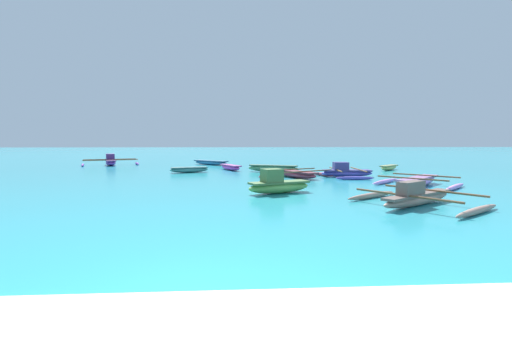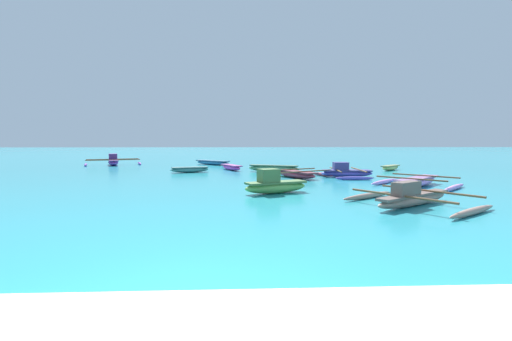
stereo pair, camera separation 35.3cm
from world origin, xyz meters
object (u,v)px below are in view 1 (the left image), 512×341
(moored_boat_1, at_px, (278,185))
(moored_boat_10, at_px, (418,181))
(moored_boat_2, at_px, (211,162))
(moored_boat_7, at_px, (346,172))
(moored_boat_8, at_px, (189,169))
(moored_boat_5, at_px, (417,198))
(moored_boat_6, at_px, (273,168))
(moored_boat_4, at_px, (111,162))
(moored_boat_9, at_px, (297,174))
(moored_boat_3, at_px, (389,167))
(moored_boat_0, at_px, (230,167))

(moored_boat_1, xyz_separation_m, moored_boat_10, (6.67, 1.74, -0.13))
(moored_boat_2, xyz_separation_m, moored_boat_7, (8.54, -10.64, 0.06))
(moored_boat_1, height_order, moored_boat_8, moored_boat_1)
(moored_boat_1, height_order, moored_boat_5, moored_boat_1)
(moored_boat_1, height_order, moored_boat_6, moored_boat_1)
(moored_boat_4, relative_size, moored_boat_9, 1.12)
(moored_boat_4, distance_m, moored_boat_7, 20.17)
(moored_boat_4, bearing_deg, moored_boat_10, 30.22)
(moored_boat_1, bearing_deg, moored_boat_9, 50.25)
(moored_boat_3, relative_size, moored_boat_6, 0.58)
(moored_boat_3, relative_size, moored_boat_10, 0.47)
(moored_boat_3, distance_m, moored_boat_10, 9.05)
(moored_boat_3, height_order, moored_boat_10, moored_boat_10)
(moored_boat_5, height_order, moored_boat_9, moored_boat_5)
(moored_boat_2, distance_m, moored_boat_6, 8.74)
(moored_boat_6, bearing_deg, moored_boat_5, -51.42)
(moored_boat_5, xyz_separation_m, moored_boat_8, (-8.84, 12.18, -0.05))
(moored_boat_7, height_order, moored_boat_9, moored_boat_7)
(moored_boat_3, bearing_deg, moored_boat_6, 146.09)
(moored_boat_0, bearing_deg, moored_boat_9, 9.75)
(moored_boat_2, relative_size, moored_boat_6, 0.98)
(moored_boat_6, bearing_deg, moored_boat_3, 30.97)
(moored_boat_0, height_order, moored_boat_2, moored_boat_2)
(moored_boat_5, bearing_deg, moored_boat_10, 27.28)
(moored_boat_0, distance_m, moored_boat_7, 8.43)
(moored_boat_7, distance_m, moored_boat_9, 3.00)
(moored_boat_3, relative_size, moored_boat_8, 0.77)
(moored_boat_2, relative_size, moored_boat_8, 1.30)
(moored_boat_3, distance_m, moored_boat_9, 8.90)
(moored_boat_1, height_order, moored_boat_2, moored_boat_1)
(moored_boat_9, distance_m, moored_boat_10, 6.27)
(moored_boat_10, bearing_deg, moored_boat_2, 82.17)
(moored_boat_1, bearing_deg, moored_boat_5, -57.05)
(moored_boat_2, distance_m, moored_boat_8, 7.42)
(moored_boat_5, distance_m, moored_boat_7, 8.93)
(moored_boat_4, xyz_separation_m, moored_boat_6, (13.24, -7.42, -0.06))
(moored_boat_7, xyz_separation_m, moored_boat_10, (1.95, -4.32, -0.07))
(moored_boat_2, relative_size, moored_boat_10, 0.80)
(moored_boat_6, bearing_deg, moored_boat_8, -156.81)
(moored_boat_0, height_order, moored_boat_6, moored_boat_6)
(moored_boat_0, distance_m, moored_boat_10, 12.78)
(moored_boat_7, height_order, moored_boat_8, moored_boat_7)
(moored_boat_4, height_order, moored_boat_5, moored_boat_4)
(moored_boat_2, distance_m, moored_boat_3, 14.53)
(moored_boat_9, bearing_deg, moored_boat_10, 22.71)
(moored_boat_2, bearing_deg, moored_boat_4, -139.41)
(moored_boat_1, bearing_deg, moored_boat_10, -7.79)
(moored_boat_7, relative_size, moored_boat_8, 1.42)
(moored_boat_1, relative_size, moored_boat_3, 1.36)
(moored_boat_1, distance_m, moored_boat_10, 6.90)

